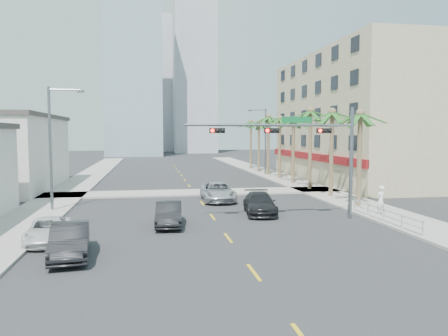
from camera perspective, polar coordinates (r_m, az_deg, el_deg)
name	(u,v)px	position (r m, az deg, el deg)	size (l,w,h in m)	color
ground	(244,259)	(20.25, 2.57, -11.75)	(260.00, 260.00, 0.00)	#262628
sidewalk_right	(323,192)	(42.56, 12.75, -3.13)	(4.00, 120.00, 0.15)	gray
sidewalk_left	(58,199)	(40.17, -20.87, -3.77)	(4.00, 120.00, 0.15)	gray
sidewalk_cross	(195,192)	(41.58, -3.85, -3.21)	(80.00, 4.00, 0.15)	gray
building_right	(370,118)	(55.55, 18.54, 6.19)	(15.25, 28.00, 15.00)	tan
tower_far_left	(133,61)	(115.52, -11.75, 13.58)	(14.00, 14.00, 48.00)	#99B2C6
tower_far_right	(194,50)	(131.92, -3.88, 15.16)	(12.00, 12.00, 60.00)	#ADADB2
tower_far_center	(153,86)	(144.81, -9.28, 10.56)	(16.00, 16.00, 42.00)	#ADADB2
traffic_signal_mast	(305,143)	(28.71, 10.58, 3.24)	(11.12, 0.54, 7.20)	slate
palm_tree_0	(360,115)	(34.78, 17.38, 6.65)	(4.80, 4.80, 7.80)	brown
palm_tree_1	(332,113)	(39.50, 13.95, 6.96)	(4.80, 4.80, 8.16)	brown
palm_tree_2	(311,112)	(44.33, 11.26, 7.17)	(4.80, 4.80, 8.52)	brown
palm_tree_3	(294,121)	(49.19, 9.08, 6.12)	(4.80, 4.80, 7.80)	brown
palm_tree_4	(280,119)	(54.15, 7.31, 6.36)	(4.80, 4.80, 8.16)	brown
palm_tree_5	(269,118)	(59.16, 5.84, 6.56)	(4.80, 4.80, 8.52)	brown
palm_tree_6	(259,124)	(64.16, 4.59, 5.78)	(4.80, 4.80, 7.80)	brown
palm_tree_7	(251,122)	(69.22, 3.53, 5.99)	(4.80, 4.80, 8.16)	brown
streetlight_left	(53,142)	(33.71, -21.42, 3.18)	(2.55, 0.25, 9.00)	slate
streetlight_right	(264,138)	(58.97, 5.25, 3.92)	(2.55, 0.25, 9.00)	slate
guardrail	(384,213)	(29.28, 20.15, -5.58)	(0.08, 8.08, 1.00)	silver
car_parked_mid	(70,241)	(21.41, -19.49, -8.96)	(1.64, 4.70, 1.55)	black
car_parked_far	(49,230)	(24.73, -21.93, -7.56)	(2.09, 4.54, 1.26)	silver
car_lane_left	(169,214)	(27.17, -7.23, -5.97)	(1.55, 4.45, 1.47)	black
car_lane_center	(218,192)	(36.66, -0.82, -3.13)	(2.60, 5.64, 1.57)	silver
car_lane_right	(260,203)	(31.01, 4.68, -4.63)	(2.08, 5.12, 1.49)	black
pedestrian	(381,201)	(31.35, 19.77, -4.02)	(0.73, 0.48, 2.01)	white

